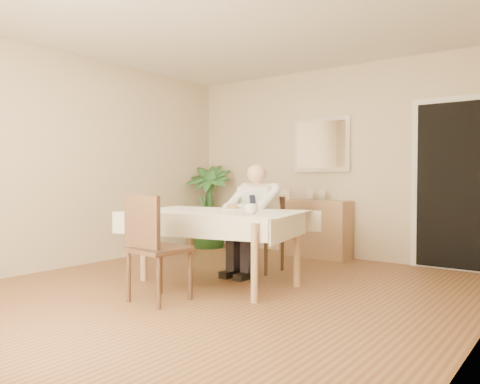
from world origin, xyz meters
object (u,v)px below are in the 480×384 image
Objects in this scene: sideboard at (315,228)px; potted_palm at (208,206)px; chair_far at (265,229)px; chair_near at (152,242)px; coffee_mug at (251,209)px; dining_table at (218,219)px; seated_man at (251,213)px.

sideboard is 1.80m from potted_palm.
chair_far reaches higher than sideboard.
sideboard is at bearing 91.64° from chair_far.
sideboard is at bearing 93.72° from chair_near.
potted_palm is at bearing 138.41° from coffee_mug.
sideboard is at bearing 76.51° from dining_table.
sideboard is (0.05, 2.05, -0.28)m from dining_table.
chair_near is 0.74× the size of potted_palm.
chair_near reaches higher than coffee_mug.
potted_palm reaches higher than seated_man.
potted_palm reaches higher than coffee_mug.
chair_far is 0.89× the size of sideboard.
chair_near reaches higher than dining_table.
dining_table is at bearing -90.00° from seated_man.
dining_table is 2.21× the size of chair_far.
coffee_mug is 0.13× the size of sideboard.
chair_near is 3.25m from potted_palm.
sideboard is (0.04, 2.96, -0.14)m from chair_near.
chair_far is 0.70× the size of seated_man.
chair_far reaches higher than coffee_mug.
chair_far is at bearing 94.81° from chair_near.
dining_table is 2.51m from potted_palm.
sideboard is at bearing 6.91° from potted_palm.
chair_near is 1.52m from seated_man.
chair_far is 0.35m from seated_man.
chair_near is (0.01, -1.79, 0.05)m from chair_far.
dining_table is 0.93m from chair_near.
seated_man is 1.49m from sideboard.
dining_table is at bearing 163.13° from coffee_mug.
coffee_mug is at bearing -28.95° from dining_table.
sideboard is (-0.48, 2.21, -0.41)m from coffee_mug.
seated_man is at bearing -89.62° from sideboard.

